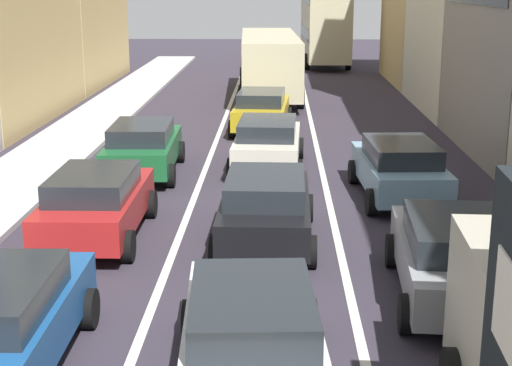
{
  "coord_description": "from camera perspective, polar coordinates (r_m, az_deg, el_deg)",
  "views": [
    {
      "loc": [
        0.41,
        -2.25,
        5.38
      ],
      "look_at": [
        0.0,
        12.0,
        1.6
      ],
      "focal_mm": 54.11,
      "sensor_mm": 36.0,
      "label": 1
    }
  ],
  "objects": [
    {
      "name": "coupe_centre_lane_fourth",
      "position": [
        22.35,
        0.87,
        3.02
      ],
      "size": [
        2.2,
        4.37,
        1.49
      ],
      "rotation": [
        0.0,
        0.0,
        1.53
      ],
      "color": "beige",
      "rests_on": "ground"
    },
    {
      "name": "bus_mid_queue_primary",
      "position": [
        36.13,
        0.99,
        9.09
      ],
      "size": [
        3.12,
        10.59,
        2.9
      ],
      "rotation": [
        0.0,
        0.0,
        1.61
      ],
      "color": "#BFB793",
      "rests_on": "ground"
    },
    {
      "name": "sedan_left_lane_third",
      "position": [
        16.69,
        -11.74,
        -1.41
      ],
      "size": [
        2.08,
        4.31,
        1.49
      ],
      "rotation": [
        0.0,
        0.0,
        1.58
      ],
      "color": "#A51E1E",
      "rests_on": "ground"
    },
    {
      "name": "hatchback_centre_lane_third",
      "position": [
        16.06,
        0.72,
        -1.73
      ],
      "size": [
        2.12,
        4.33,
        1.49
      ],
      "rotation": [
        0.0,
        0.0,
        1.55
      ],
      "color": "black",
      "rests_on": "ground"
    },
    {
      "name": "lane_stripe_left",
      "position": [
        22.99,
        -3.67,
        1.3
      ],
      "size": [
        0.16,
        60.0,
        0.01
      ],
      "primitive_type": "cube",
      "color": "silver",
      "rests_on": "ground"
    },
    {
      "name": "lane_stripe_right",
      "position": [
        22.93,
        4.83,
        1.24
      ],
      "size": [
        0.16,
        60.0,
        0.01
      ],
      "primitive_type": "cube",
      "color": "silver",
      "rests_on": "ground"
    },
    {
      "name": "sidewalk_left",
      "position": [
        23.95,
        -15.67,
        1.48
      ],
      "size": [
        2.6,
        64.0,
        0.14
      ],
      "primitive_type": "cube",
      "color": "#B2B2B2",
      "rests_on": "ground"
    },
    {
      "name": "sedan_left_lane_fourth",
      "position": [
        21.99,
        -8.37,
        2.66
      ],
      "size": [
        2.18,
        4.36,
        1.49
      ],
      "rotation": [
        0.0,
        0.0,
        1.6
      ],
      "color": "#19592D",
      "rests_on": "ground"
    },
    {
      "name": "bus_far_queue_secondary",
      "position": [
        50.73,
        5.08,
        11.91
      ],
      "size": [
        2.97,
        10.55,
        5.06
      ],
      "rotation": [
        0.0,
        0.0,
        1.59
      ],
      "color": "#BFB793",
      "rests_on": "ground"
    },
    {
      "name": "sedan_centre_lane_fifth",
      "position": [
        28.11,
        0.42,
        5.46
      ],
      "size": [
        2.27,
        4.4,
        1.49
      ],
      "rotation": [
        0.0,
        0.0,
        1.51
      ],
      "color": "#B29319",
      "rests_on": "ground"
    },
    {
      "name": "sedan_right_lane_behind_truck",
      "position": [
        13.67,
        14.44,
        -5.23
      ],
      "size": [
        2.28,
        4.41,
        1.49
      ],
      "rotation": [
        0.0,
        0.0,
        1.51
      ],
      "color": "gray",
      "rests_on": "ground"
    },
    {
      "name": "wagon_right_lane_far",
      "position": [
        19.67,
        10.55,
        1.12
      ],
      "size": [
        2.24,
        4.39,
        1.49
      ],
      "rotation": [
        0.0,
        0.0,
        1.62
      ],
      "color": "#759EB7",
      "rests_on": "ground"
    },
    {
      "name": "sedan_centre_lane_second",
      "position": [
        10.44,
        -0.31,
        -11.18
      ],
      "size": [
        2.27,
        4.4,
        1.49
      ],
      "rotation": [
        0.0,
        0.0,
        1.63
      ],
      "color": "silver",
      "rests_on": "ground"
    }
  ]
}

